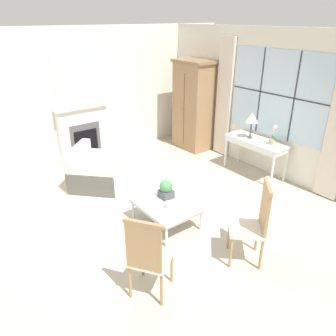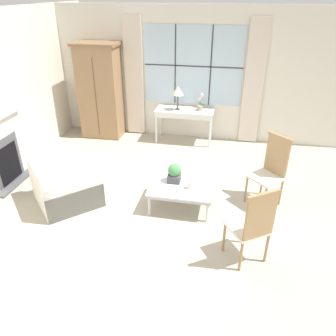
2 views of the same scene
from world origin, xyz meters
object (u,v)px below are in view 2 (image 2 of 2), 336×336
Objects in this scene: console_table at (185,114)px; side_chair_wooden at (271,167)px; accent_chair_wooden at (254,223)px; potted_plant_small at (174,173)px; pillar_candle at (190,186)px; armoire at (100,91)px; table_lamp at (178,91)px; armchair_upholstered at (65,188)px; potted_orchid at (200,104)px; coffee_table at (182,188)px.

side_chair_wooden reaches higher than console_table.
potted_plant_small is (-1.17, 1.14, -0.08)m from accent_chair_wooden.
console_table is 4.20× the size of potted_plant_small.
pillar_candle is (0.49, -2.58, -0.23)m from console_table.
armoire reaches higher than potted_plant_small.
armchair_upholstered is (-1.33, -2.75, -0.88)m from table_lamp.
side_chair_wooden is (1.37, -2.14, -0.26)m from potted_orchid.
armoire reaches higher than pillar_candle.
armoire reaches higher than table_lamp.
accent_chair_wooden is 1.49m from coffee_table.
console_table is 2.56m from coffee_table.
table_lamp is at bearing -0.33° from armoire.
armoire reaches higher than coffee_table.
pillar_candle is at bearing 5.78° from armchair_upholstered.
console_table is at bearing 128.94° from side_chair_wooden.
console_table is 0.52m from table_lamp.
pillar_candle is at bearing -46.87° from armoire.
armoire is 17.46× the size of pillar_candle.
coffee_table is 8.23× the size of pillar_candle.
coffee_table is (-1.34, -0.42, -0.29)m from side_chair_wooden.
potted_plant_small is at bearing 135.77° from accent_chair_wooden.
accent_chair_wooden is at bearing -66.40° from table_lamp.
coffee_table is (0.51, -2.49, -0.81)m from table_lamp.
armchair_upholstered is (-1.49, -2.78, -0.39)m from console_table.
accent_chair_wooden is (3.30, -3.54, -0.44)m from armoire.
pillar_candle is (2.40, -2.56, -0.62)m from armoire.
armoire is at bearing -179.60° from console_table.
potted_orchid is 3.16× the size of pillar_candle.
potted_orchid is 3.76m from accent_chair_wooden.
coffee_table is at bearing -81.89° from console_table.
table_lamp is at bearing -172.27° from potted_orchid.
coffee_table is at bearing -89.31° from potted_orchid.
armchair_upholstered is 1.14× the size of side_chair_wooden.
potted_orchid reaches higher than accent_chair_wooden.
table_lamp is at bearing 131.68° from side_chair_wooden.
armoire is 2.24m from potted_orchid.
potted_orchid is 0.38× the size of coffee_table.
pillar_candle is (0.27, -0.16, -0.10)m from potted_plant_small.
pillar_candle is at bearing -86.45° from potted_orchid.
armchair_upholstered is 1.76m from potted_plant_small.
table_lamp reaches higher than potted_orchid.
console_table is 1.16× the size of accent_chair_wooden.
table_lamp is 4.35× the size of pillar_candle.
potted_orchid reaches higher than armchair_upholstered.
table_lamp reaches higher than coffee_table.
armchair_upholstered is at bearing -168.13° from potted_plant_small.
coffee_table is (0.36, -2.52, -0.32)m from console_table.
potted_plant_small is 0.33m from pillar_candle.
accent_chair_wooden is at bearing -44.23° from potted_plant_small.
armoire is 4.01× the size of table_lamp.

